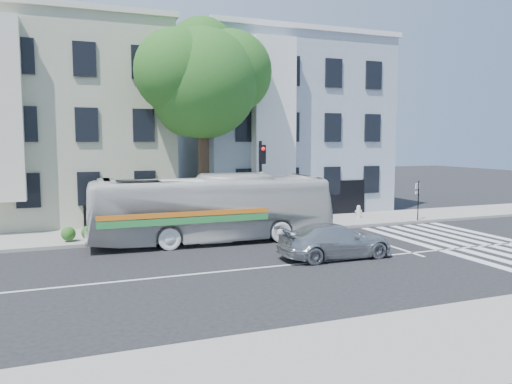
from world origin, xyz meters
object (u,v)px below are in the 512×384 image
sedan (335,241)px  traffic_signal (261,174)px  fire_hydrant (359,211)px  bus (212,208)px

sedan → traffic_signal: size_ratio=1.01×
traffic_signal → fire_hydrant: (6.86, 1.92, -2.45)m
sedan → fire_hydrant: size_ratio=6.31×
traffic_signal → fire_hydrant: size_ratio=6.27×
traffic_signal → fire_hydrant: bearing=23.1°
bus → traffic_signal: traffic_signal is taller
sedan → fire_hydrant: 9.80m
sedan → fire_hydrant: bearing=-37.5°
fire_hydrant → traffic_signal: bearing=-164.3°
bus → traffic_signal: (2.82, 1.03, 1.43)m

